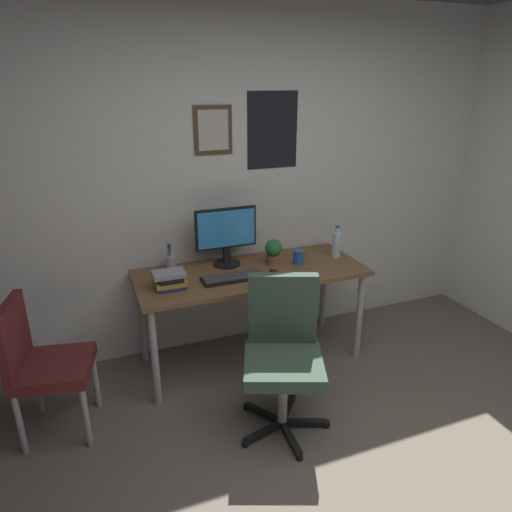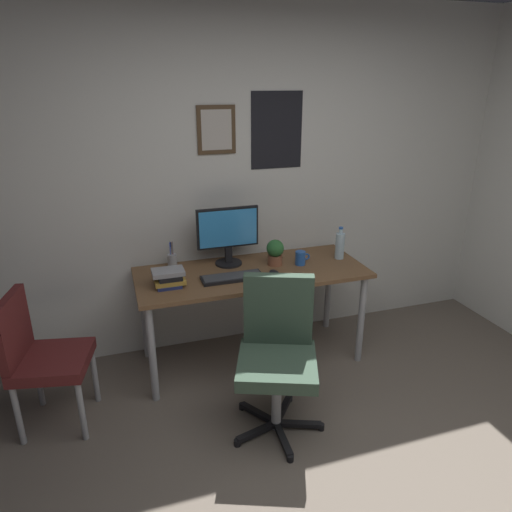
# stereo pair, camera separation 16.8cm
# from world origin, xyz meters

# --- Properties ---
(wall_back) EXTENTS (4.40, 0.10, 2.60)m
(wall_back) POSITION_xyz_m (-0.00, 2.15, 1.30)
(wall_back) COLOR silver
(wall_back) RESTS_ON ground_plane
(desk) EXTENTS (1.66, 0.68, 0.74)m
(desk) POSITION_xyz_m (-0.10, 1.73, 0.66)
(desk) COLOR brown
(desk) RESTS_ON ground_plane
(office_chair) EXTENTS (0.60, 0.60, 0.95)m
(office_chair) POSITION_xyz_m (-0.17, 1.01, 0.53)
(office_chair) COLOR #334738
(office_chair) RESTS_ON ground_plane
(side_chair) EXTENTS (0.50, 0.50, 0.88)m
(side_chair) POSITION_xyz_m (-1.53, 1.43, 0.50)
(side_chair) COLOR #591E1E
(side_chair) RESTS_ON ground_plane
(monitor) EXTENTS (0.46, 0.20, 0.43)m
(monitor) POSITION_xyz_m (-0.23, 1.91, 0.98)
(monitor) COLOR black
(monitor) RESTS_ON desk
(keyboard) EXTENTS (0.43, 0.15, 0.03)m
(keyboard) POSITION_xyz_m (-0.28, 1.63, 0.75)
(keyboard) COLOR black
(keyboard) RESTS_ON desk
(computer_mouse) EXTENTS (0.06, 0.11, 0.04)m
(computer_mouse) POSITION_xyz_m (0.02, 1.60, 0.75)
(computer_mouse) COLOR black
(computer_mouse) RESTS_ON desk
(water_bottle) EXTENTS (0.07, 0.07, 0.25)m
(water_bottle) POSITION_xyz_m (0.62, 1.76, 0.84)
(water_bottle) COLOR silver
(water_bottle) RESTS_ON desk
(coffee_mug_near) EXTENTS (0.11, 0.08, 0.10)m
(coffee_mug_near) POSITION_xyz_m (0.28, 1.74, 0.79)
(coffee_mug_near) COLOR #2659B2
(coffee_mug_near) RESTS_ON desk
(potted_plant) EXTENTS (0.13, 0.13, 0.19)m
(potted_plant) POSITION_xyz_m (0.10, 1.79, 0.84)
(potted_plant) COLOR brown
(potted_plant) RESTS_ON desk
(pen_cup) EXTENTS (0.07, 0.07, 0.20)m
(pen_cup) POSITION_xyz_m (-0.64, 1.99, 0.79)
(pen_cup) COLOR #9EA0A5
(pen_cup) RESTS_ON desk
(book_stack_left) EXTENTS (0.21, 0.17, 0.12)m
(book_stack_left) POSITION_xyz_m (-0.71, 1.65, 0.79)
(book_stack_left) COLOR navy
(book_stack_left) RESTS_ON desk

